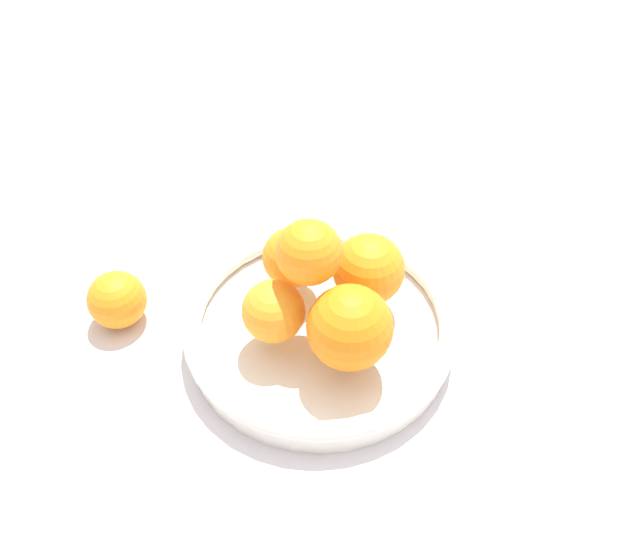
# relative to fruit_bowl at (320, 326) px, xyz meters

# --- Properties ---
(ground_plane) EXTENTS (4.00, 4.00, 0.00)m
(ground_plane) POSITION_rel_fruit_bowl_xyz_m (0.00, 0.00, -0.02)
(ground_plane) COLOR silver
(fruit_bowl) EXTENTS (0.29, 0.29, 0.04)m
(fruit_bowl) POSITION_rel_fruit_bowl_xyz_m (0.00, 0.00, 0.00)
(fruit_bowl) COLOR silver
(fruit_bowl) RESTS_ON ground_plane
(orange_pile) EXTENTS (0.18, 0.17, 0.12)m
(orange_pile) POSITION_rel_fruit_bowl_xyz_m (0.01, -0.00, 0.07)
(orange_pile) COLOR orange
(orange_pile) RESTS_ON fruit_bowl
(stray_orange) EXTENTS (0.06, 0.06, 0.06)m
(stray_orange) POSITION_rel_fruit_bowl_xyz_m (-0.20, -0.10, 0.01)
(stray_orange) COLOR orange
(stray_orange) RESTS_ON ground_plane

